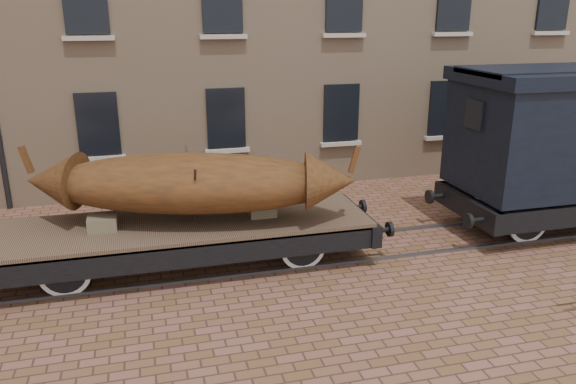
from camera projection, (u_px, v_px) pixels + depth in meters
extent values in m
plane|color=brown|center=(372.00, 246.00, 12.79)|extent=(90.00, 90.00, 0.00)
cube|color=black|center=(98.00, 124.00, 15.21)|extent=(1.10, 0.12, 1.70)
cube|color=#B8B0A3|center=(101.00, 158.00, 15.45)|extent=(1.30, 0.18, 0.12)
cube|color=black|center=(226.00, 118.00, 16.07)|extent=(1.10, 0.12, 1.70)
cube|color=#B8B0A3|center=(227.00, 151.00, 16.30)|extent=(1.30, 0.18, 0.12)
cube|color=black|center=(341.00, 112.00, 16.92)|extent=(1.10, 0.12, 1.70)
cube|color=#B8B0A3|center=(341.00, 144.00, 17.16)|extent=(1.30, 0.18, 0.12)
cube|color=black|center=(445.00, 108.00, 17.77)|extent=(1.10, 0.12, 1.70)
cube|color=#B8B0A3|center=(444.00, 137.00, 18.01)|extent=(1.30, 0.18, 0.12)
cube|color=black|center=(540.00, 103.00, 18.63)|extent=(1.10, 0.12, 1.70)
cube|color=#B8B0A3|center=(537.00, 132.00, 18.87)|extent=(1.30, 0.18, 0.12)
cube|color=#B8B0A3|center=(89.00, 38.00, 14.47)|extent=(1.30, 0.18, 0.12)
cube|color=black|center=(222.00, 0.00, 15.08)|extent=(1.10, 0.12, 1.70)
cube|color=#B8B0A3|center=(224.00, 37.00, 15.32)|extent=(1.30, 0.18, 0.12)
cube|color=black|center=(344.00, 1.00, 15.94)|extent=(1.10, 0.12, 1.70)
cube|color=#B8B0A3|center=(344.00, 35.00, 16.17)|extent=(1.30, 0.18, 0.12)
cube|color=black|center=(454.00, 1.00, 16.79)|extent=(1.10, 0.12, 1.70)
cube|color=#B8B0A3|center=(452.00, 34.00, 17.03)|extent=(1.30, 0.18, 0.12)
cube|color=black|center=(554.00, 2.00, 17.65)|extent=(1.10, 0.12, 1.70)
cube|color=#B8B0A3|center=(551.00, 33.00, 17.88)|extent=(1.30, 0.18, 0.12)
cube|color=#59595E|center=(385.00, 258.00, 12.12)|extent=(30.00, 0.08, 0.06)
cube|color=#59595E|center=(360.00, 234.00, 13.44)|extent=(30.00, 0.08, 0.06)
cube|color=brown|center=(185.00, 225.00, 11.49)|extent=(7.52, 2.21, 0.12)
cube|color=black|center=(191.00, 255.00, 10.62)|extent=(7.52, 0.16, 0.45)
cube|color=black|center=(182.00, 219.00, 12.50)|extent=(7.52, 0.16, 0.45)
cube|color=black|center=(357.00, 219.00, 12.48)|extent=(0.22, 2.31, 0.45)
cylinder|color=black|center=(382.00, 230.00, 11.85)|extent=(0.35, 0.10, 0.10)
cylinder|color=black|center=(390.00, 229.00, 11.90)|extent=(0.08, 0.32, 0.32)
cylinder|color=black|center=(356.00, 207.00, 13.24)|extent=(0.35, 0.10, 0.10)
cylinder|color=black|center=(363.00, 207.00, 13.28)|extent=(0.08, 0.32, 0.32)
cylinder|color=black|center=(69.00, 257.00, 11.06)|extent=(0.10, 1.91, 0.10)
cylinder|color=white|center=(64.00, 273.00, 10.40)|extent=(0.96, 0.07, 0.96)
cylinder|color=black|center=(64.00, 273.00, 10.40)|extent=(0.79, 0.10, 0.79)
cube|color=black|center=(62.00, 264.00, 10.22)|extent=(0.90, 0.08, 0.10)
cylinder|color=white|center=(72.00, 243.00, 11.73)|extent=(0.96, 0.07, 0.96)
cylinder|color=black|center=(72.00, 243.00, 11.73)|extent=(0.79, 0.10, 0.79)
cube|color=black|center=(71.00, 231.00, 11.76)|extent=(0.90, 0.08, 0.10)
cylinder|color=black|center=(294.00, 235.00, 12.19)|extent=(0.10, 1.91, 0.10)
cylinder|color=white|center=(303.00, 247.00, 11.53)|extent=(0.96, 0.07, 0.96)
cylinder|color=black|center=(303.00, 247.00, 11.53)|extent=(0.79, 0.10, 0.79)
cube|color=black|center=(305.00, 239.00, 11.34)|extent=(0.90, 0.08, 0.10)
cylinder|color=white|center=(285.00, 223.00, 12.85)|extent=(0.96, 0.07, 0.96)
cylinder|color=black|center=(285.00, 223.00, 12.85)|extent=(0.79, 0.10, 0.79)
cube|color=black|center=(284.00, 212.00, 12.89)|extent=(0.90, 0.08, 0.10)
cube|color=black|center=(186.00, 242.00, 11.61)|extent=(4.01, 0.06, 0.06)
cube|color=#706447|center=(102.00, 223.00, 11.03)|extent=(0.55, 0.50, 0.28)
cube|color=#706447|center=(262.00, 209.00, 11.82)|extent=(0.55, 0.50, 0.28)
ellipsoid|color=brown|center=(192.00, 183.00, 11.26)|extent=(6.17, 3.27, 1.18)
cone|color=brown|center=(52.00, 181.00, 11.24)|extent=(1.27, 1.34, 1.12)
cube|color=brown|center=(26.00, 160.00, 11.10)|extent=(0.26, 0.18, 0.57)
cone|color=brown|center=(331.00, 180.00, 11.25)|extent=(1.27, 1.34, 1.12)
cube|color=brown|center=(354.00, 159.00, 11.12)|extent=(0.26, 0.18, 0.57)
cylinder|color=#422D24|center=(194.00, 196.00, 10.86)|extent=(0.05, 1.01, 1.41)
cylinder|color=#422D24|center=(190.00, 183.00, 11.74)|extent=(0.05, 1.01, 1.41)
cube|color=black|center=(549.00, 182.00, 15.02)|extent=(6.49, 0.17, 0.49)
cube|color=black|center=(466.00, 206.00, 13.13)|extent=(0.24, 2.59, 0.49)
cylinder|color=black|center=(468.00, 221.00, 12.22)|extent=(0.09, 0.35, 0.35)
cylinder|color=black|center=(429.00, 197.00, 13.81)|extent=(0.09, 0.35, 0.35)
cylinder|color=black|center=(509.00, 211.00, 13.49)|extent=(0.11, 2.05, 0.11)
cylinder|color=white|center=(529.00, 222.00, 12.83)|extent=(1.04, 0.08, 1.04)
cylinder|color=black|center=(529.00, 222.00, 12.83)|extent=(0.85, 0.11, 0.85)
cylinder|color=white|center=(492.00, 202.00, 14.16)|extent=(1.04, 0.08, 1.04)
cylinder|color=black|center=(492.00, 202.00, 14.16)|extent=(0.85, 0.11, 0.85)
cube|color=black|center=(475.00, 115.00, 12.46)|extent=(0.09, 0.65, 0.65)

